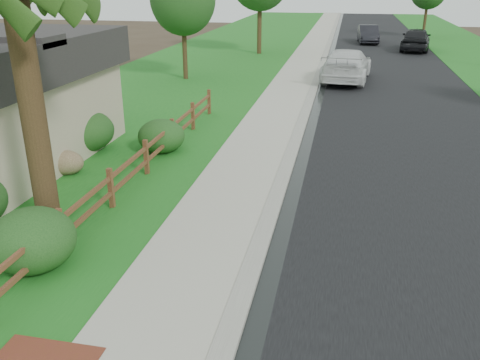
# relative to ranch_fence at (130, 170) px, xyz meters

# --- Properties ---
(road) EXTENTS (8.00, 90.00, 0.02)m
(road) POSITION_rel_ranch_fence_xyz_m (8.20, 28.60, -0.61)
(road) COLOR black
(road) RESTS_ON ground
(curb) EXTENTS (0.40, 90.00, 0.12)m
(curb) POSITION_rel_ranch_fence_xyz_m (4.00, 28.60, -0.56)
(curb) COLOR gray
(curb) RESTS_ON ground
(wet_gutter) EXTENTS (0.50, 90.00, 0.00)m
(wet_gutter) POSITION_rel_ranch_fence_xyz_m (4.35, 28.60, -0.60)
(wet_gutter) COLOR black
(wet_gutter) RESTS_ON road
(sidewalk) EXTENTS (2.20, 90.00, 0.10)m
(sidewalk) POSITION_rel_ranch_fence_xyz_m (2.70, 28.60, -0.57)
(sidewalk) COLOR #B0AD99
(sidewalk) RESTS_ON ground
(grass_strip) EXTENTS (1.60, 90.00, 0.06)m
(grass_strip) POSITION_rel_ranch_fence_xyz_m (0.80, 28.60, -0.59)
(grass_strip) COLOR #1B5E1B
(grass_strip) RESTS_ON ground
(lawn_near) EXTENTS (9.00, 90.00, 0.04)m
(lawn_near) POSITION_rel_ranch_fence_xyz_m (-4.40, 28.60, -0.60)
(lawn_near) COLOR #1B5E1B
(lawn_near) RESTS_ON ground
(verge_far) EXTENTS (6.00, 90.00, 0.04)m
(verge_far) POSITION_rel_ranch_fence_xyz_m (15.10, 28.60, -0.60)
(verge_far) COLOR #1B5E1B
(verge_far) RESTS_ON ground
(ranch_fence) EXTENTS (0.12, 16.92, 1.10)m
(ranch_fence) POSITION_rel_ranch_fence_xyz_m (0.00, 0.00, 0.00)
(ranch_fence) COLOR #52281B
(ranch_fence) RESTS_ON ground
(white_suv) EXTENTS (3.00, 6.23, 1.75)m
(white_suv) POSITION_rel_ranch_fence_xyz_m (5.60, 17.29, 0.28)
(white_suv) COLOR silver
(white_suv) RESTS_ON road
(dark_car_mid) EXTENTS (2.88, 5.51, 1.79)m
(dark_car_mid) POSITION_rel_ranch_fence_xyz_m (10.80, 31.05, 0.30)
(dark_car_mid) COLOR black
(dark_car_mid) RESTS_ON road
(dark_car_far) EXTENTS (1.86, 4.63, 1.50)m
(dark_car_far) POSITION_rel_ranch_fence_xyz_m (7.28, 35.37, 0.15)
(dark_car_far) COLOR black
(dark_car_far) RESTS_ON road
(boulder) EXTENTS (1.29, 1.11, 0.74)m
(boulder) POSITION_rel_ranch_fence_xyz_m (-2.40, 0.80, -0.25)
(boulder) COLOR brown
(boulder) RESTS_ON ground
(shrub_a) EXTENTS (1.86, 1.86, 1.28)m
(shrub_a) POSITION_rel_ranch_fence_xyz_m (-0.30, -4.14, 0.02)
(shrub_a) COLOR #194117
(shrub_a) RESTS_ON ground
(shrub_c) EXTENTS (2.00, 2.00, 1.12)m
(shrub_c) POSITION_rel_ranch_fence_xyz_m (-0.30, 3.33, -0.06)
(shrub_c) COLOR #194117
(shrub_c) RESTS_ON ground
(shrub_d) EXTENTS (2.54, 2.54, 1.40)m
(shrub_d) POSITION_rel_ranch_fence_xyz_m (-2.90, 2.92, 0.08)
(shrub_d) COLOR #194117
(shrub_d) RESTS_ON ground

